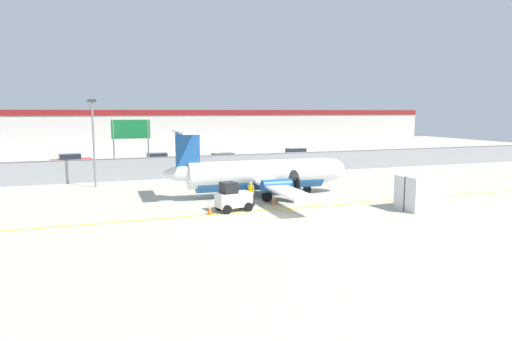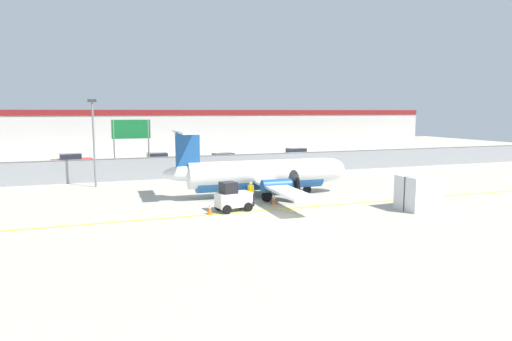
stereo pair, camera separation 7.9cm
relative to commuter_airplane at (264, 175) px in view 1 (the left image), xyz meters
The scene contains 16 objects.
ground_plane 5.28m from the commuter_airplane, 107.85° to the right, with size 140.00×140.00×0.01m.
perimeter_fence 11.32m from the commuter_airplane, 97.84° to the left, with size 98.00×0.10×2.10m.
parking_lot_strip 22.81m from the commuter_airplane, 93.89° to the left, with size 98.00×17.00×0.12m.
background_building 41.26m from the commuter_airplane, 92.15° to the left, with size 91.00×8.10×6.50m.
commuter_airplane is the anchor object (origin of this frame).
baggage_tug 5.67m from the commuter_airplane, 131.48° to the right, with size 2.48×1.71×1.88m.
ground_crew_worker 4.15m from the commuter_airplane, 123.19° to the right, with size 0.45×0.53×1.70m.
cargo_container 11.02m from the commuter_airplane, 45.82° to the right, with size 2.51×2.13×2.20m.
traffic_cone_near_left 3.42m from the commuter_airplane, 97.81° to the right, with size 0.36×0.36×0.64m.
traffic_cone_near_right 7.19m from the commuter_airplane, 139.02° to the right, with size 0.36×0.36×0.64m.
parked_car_0 26.21m from the commuter_airplane, 122.50° to the left, with size 4.39×2.43×1.58m.
parked_car_1 20.53m from the commuter_airplane, 104.81° to the left, with size 4.23×2.05×1.58m.
parked_car_2 17.16m from the commuter_airplane, 83.86° to the left, with size 4.27×2.15×1.58m.
parked_car_3 23.62m from the commuter_airplane, 59.37° to the left, with size 4.33×2.29×1.58m.
apron_light_pole 14.79m from the commuter_airplane, 144.11° to the left, with size 0.70×0.30×7.27m.
highway_sign 16.08m from the commuter_airplane, 121.75° to the left, with size 3.60×0.14×5.50m.
Camera 1 is at (-10.57, -24.59, 6.29)m, focal length 32.00 mm.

